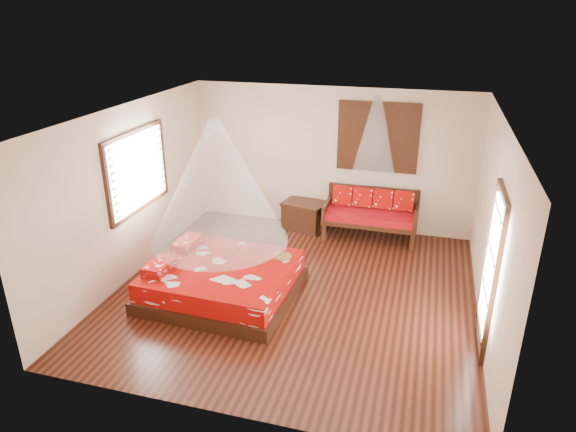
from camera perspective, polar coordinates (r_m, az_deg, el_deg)
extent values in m
cube|color=black|center=(8.21, 0.78, -8.41)|extent=(5.50, 5.50, 0.02)
cube|color=white|center=(7.18, 0.90, 11.27)|extent=(5.50, 5.50, 0.02)
cube|color=beige|center=(8.67, -17.10, 2.56)|extent=(0.02, 5.50, 2.80)
cube|color=beige|center=(7.43, 21.88, -1.43)|extent=(0.02, 5.50, 2.80)
cube|color=beige|center=(10.14, 4.89, 6.34)|extent=(5.50, 0.02, 2.80)
cube|color=beige|center=(5.25, -7.08, -10.05)|extent=(5.50, 0.02, 2.80)
cube|color=black|center=(8.13, -7.20, -8.04)|extent=(2.26, 2.06, 0.20)
cube|color=#A10805|center=(8.01, -7.28, -6.50)|extent=(2.16, 1.96, 0.30)
cube|color=#A10805|center=(7.95, -14.03, -5.45)|extent=(0.34, 0.59, 0.15)
cube|color=#A10805|center=(8.59, -11.17, -3.02)|extent=(0.34, 0.59, 0.15)
cube|color=black|center=(9.81, 4.04, -1.62)|extent=(0.08, 0.08, 0.42)
cube|color=black|center=(9.65, 13.63, -2.66)|extent=(0.08, 0.08, 0.42)
cube|color=black|center=(10.41, 4.80, -0.18)|extent=(0.08, 0.08, 0.42)
cube|color=black|center=(10.26, 13.83, -1.14)|extent=(0.08, 0.08, 0.42)
cube|color=black|center=(9.93, 9.10, -0.48)|extent=(1.76, 0.78, 0.08)
cube|color=#9A050A|center=(9.89, 9.14, 0.11)|extent=(1.70, 0.72, 0.14)
cube|color=black|center=(10.15, 9.46, 1.78)|extent=(1.76, 0.06, 0.55)
cube|color=black|center=(9.98, 4.37, 0.87)|extent=(0.06, 0.78, 0.30)
cube|color=black|center=(9.82, 14.03, -0.13)|extent=(0.06, 0.78, 0.30)
cube|color=#A10805|center=(10.08, 6.09, 2.28)|extent=(0.37, 0.19, 0.39)
cube|color=#A10805|center=(10.03, 8.29, 2.06)|extent=(0.37, 0.19, 0.39)
cube|color=#A10805|center=(9.99, 10.51, 1.84)|extent=(0.37, 0.19, 0.39)
cube|color=#A10805|center=(9.97, 12.75, 1.61)|extent=(0.37, 0.19, 0.39)
cube|color=black|center=(10.32, 1.83, -0.03)|extent=(0.88, 0.71, 0.51)
cube|color=black|center=(10.22, 1.85, 1.42)|extent=(0.92, 0.76, 0.05)
cube|color=black|center=(9.85, 9.96, 8.61)|extent=(1.52, 0.06, 1.32)
cube|color=black|center=(9.84, 9.95, 8.60)|extent=(1.35, 0.04, 1.10)
cube|color=black|center=(8.71, -16.41, 4.84)|extent=(0.08, 1.74, 1.34)
cube|color=white|center=(8.69, -16.18, 4.82)|extent=(0.04, 1.54, 1.10)
cube|color=black|center=(7.03, 21.53, -5.93)|extent=(0.08, 1.02, 2.16)
cube|color=white|center=(6.98, 21.49, -5.19)|extent=(0.03, 0.82, 1.70)
cylinder|color=brown|center=(8.14, -0.63, -4.49)|extent=(0.29, 0.29, 0.03)
cone|color=white|center=(7.40, -7.85, 3.70)|extent=(2.02, 2.02, 1.80)
cone|color=white|center=(9.37, 9.67, 8.56)|extent=(0.83, 0.83, 1.50)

